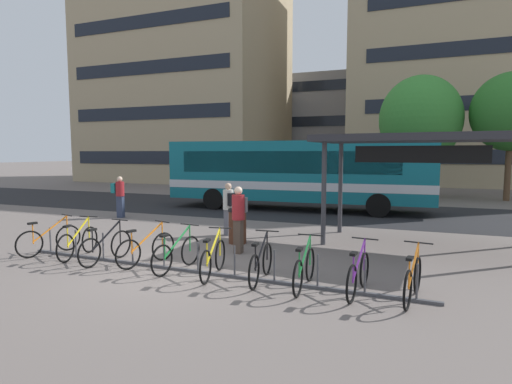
{
  "coord_description": "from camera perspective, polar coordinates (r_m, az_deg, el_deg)",
  "views": [
    {
      "loc": [
        5.03,
        -7.66,
        2.67
      ],
      "look_at": [
        0.19,
        4.9,
        1.37
      ],
      "focal_mm": 28.58,
      "sensor_mm": 36.0,
      "label": 1
    }
  ],
  "objects": [
    {
      "name": "bus_lane_asphalt",
      "position": [
        19.27,
        5.75,
        -2.46
      ],
      "size": [
        80.0,
        7.2,
        0.01
      ],
      "primitive_type": "cube",
      "color": "#232326",
      "rests_on": "ground"
    },
    {
      "name": "commuter_grey_pack_2",
      "position": [
        10.82,
        -2.42,
        -3.19
      ],
      "size": [
        0.36,
        0.53,
        1.78
      ],
      "rotation": [
        0.0,
        0.0,
        4.76
      ],
      "color": "#47382D",
      "rests_on": "ground"
    },
    {
      "name": "parked_bicycle_orange_3",
      "position": [
        10.13,
        -15.09,
        -7.71
      ],
      "size": [
        0.64,
        1.67,
        0.99
      ],
      "rotation": [
        0.0,
        0.0,
        1.29
      ],
      "color": "black",
      "rests_on": "ground"
    },
    {
      "name": "parked_bicycle_yellow_1",
      "position": [
        11.42,
        -23.64,
        -6.5
      ],
      "size": [
        0.53,
        1.7,
        0.99
      ],
      "rotation": [
        0.0,
        0.0,
        1.76
      ],
      "color": "black",
      "rests_on": "ground"
    },
    {
      "name": "bike_rack",
      "position": [
        9.3,
        -8.12,
        -10.6
      ],
      "size": [
        9.96,
        0.43,
        0.7
      ],
      "rotation": [
        0.0,
        0.0,
        -0.03
      ],
      "color": "#47474C",
      "rests_on": "ground"
    },
    {
      "name": "commuter_black_pack_1",
      "position": [
        13.15,
        -3.82,
        -1.88
      ],
      "size": [
        0.61,
        0.54,
        1.7
      ],
      "rotation": [
        0.0,
        0.0,
        2.57
      ],
      "color": "#565660",
      "rests_on": "ground"
    },
    {
      "name": "parked_bicycle_green_4",
      "position": [
        9.5,
        -11.02,
        -8.5
      ],
      "size": [
        0.52,
        1.72,
        0.99
      ],
      "rotation": [
        0.0,
        0.0,
        1.46
      ],
      "color": "black",
      "rests_on": "ground"
    },
    {
      "name": "parked_bicycle_black_6",
      "position": [
        8.54,
        0.7,
        -9.99
      ],
      "size": [
        0.52,
        1.72,
        0.99
      ],
      "rotation": [
        0.0,
        0.0,
        1.65
      ],
      "color": "black",
      "rests_on": "ground"
    },
    {
      "name": "parked_bicycle_yellow_5",
      "position": [
        8.93,
        -6.0,
        -9.35
      ],
      "size": [
        0.52,
        1.71,
        0.99
      ],
      "rotation": [
        0.0,
        0.0,
        1.73
      ],
      "color": "black",
      "rests_on": "ground"
    },
    {
      "name": "parked_bicycle_purple_8",
      "position": [
        8.04,
        14.13,
        -11.16
      ],
      "size": [
        0.52,
        1.72,
        0.99
      ],
      "rotation": [
        0.0,
        0.0,
        1.46
      ],
      "color": "black",
      "rests_on": "ground"
    },
    {
      "name": "city_bus",
      "position": [
        19.1,
        5.92,
        2.8
      ],
      "size": [
        12.12,
        3.1,
        3.2
      ],
      "rotation": [
        0.0,
        0.0,
        0.04
      ],
      "color": "#0F6070",
      "rests_on": "ground"
    },
    {
      "name": "trash_bin",
      "position": [
        12.07,
        -2.61,
        -4.75
      ],
      "size": [
        0.55,
        0.55,
        1.03
      ],
      "color": "#4C2819",
      "rests_on": "ground"
    },
    {
      "name": "building_centre_block",
      "position": [
        50.93,
        12.4,
        8.82
      ],
      "size": [
        18.6,
        11.79,
        11.43
      ],
      "color": "gray",
      "rests_on": "ground"
    },
    {
      "name": "parked_bicycle_black_2",
      "position": [
        10.64,
        -20.27,
        -7.23
      ],
      "size": [
        0.52,
        1.72,
        0.99
      ],
      "rotation": [
        0.0,
        0.0,
        1.51
      ],
      "color": "black",
      "rests_on": "ground"
    },
    {
      "name": "commuter_teal_pack_0",
      "position": [
        17.67,
        -18.58,
        -0.24
      ],
      "size": [
        0.56,
        0.38,
        1.7
      ],
      "rotation": [
        0.0,
        0.0,
        0.13
      ],
      "color": "#2D3851",
      "rests_on": "ground"
    },
    {
      "name": "parked_bicycle_orange_9",
      "position": [
        7.99,
        21.1,
        -11.47
      ],
      "size": [
        0.52,
        1.71,
        0.99
      ],
      "rotation": [
        0.0,
        0.0,
        1.41
      ],
      "color": "black",
      "rests_on": "ground"
    },
    {
      "name": "street_tree_1",
      "position": [
        26.67,
        32.14,
        9.49
      ],
      "size": [
        4.17,
        4.17,
        7.07
      ],
      "color": "brown",
      "rests_on": "ground"
    },
    {
      "name": "parked_bicycle_green_7",
      "position": [
        8.19,
        6.78,
        -10.72
      ],
      "size": [
        0.52,
        1.72,
        0.99
      ],
      "rotation": [
        0.0,
        0.0,
        1.58
      ],
      "color": "black",
      "rests_on": "ground"
    },
    {
      "name": "ground",
      "position": [
        9.54,
        -11.92,
        -10.85
      ],
      "size": [
        200.0,
        200.0,
        0.0
      ],
      "primitive_type": "plane",
      "color": "#6B605B"
    },
    {
      "name": "street_tree_0",
      "position": [
        26.54,
        22.0,
        9.39
      ],
      "size": [
        4.75,
        4.75,
        7.24
      ],
      "color": "brown",
      "rests_on": "ground"
    },
    {
      "name": "parked_bicycle_orange_0",
      "position": [
        12.1,
        -26.94,
        -5.98
      ],
      "size": [
        0.65,
        1.67,
        0.99
      ],
      "rotation": [
        0.0,
        0.0,
        1.29
      ],
      "color": "black",
      "rests_on": "ground"
    },
    {
      "name": "building_left_wing",
      "position": [
        42.42,
        -9.32,
        14.59
      ],
      "size": [
        17.3,
        13.82,
        18.82
      ],
      "color": "tan",
      "rests_on": "ground"
    },
    {
      "name": "transit_shelter",
      "position": [
        12.41,
        22.26,
        6.47
      ],
      "size": [
        6.06,
        3.23,
        3.18
      ],
      "rotation": [
        0.0,
        0.0,
        -0.07
      ],
      "color": "#38383D",
      "rests_on": "ground"
    }
  ]
}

